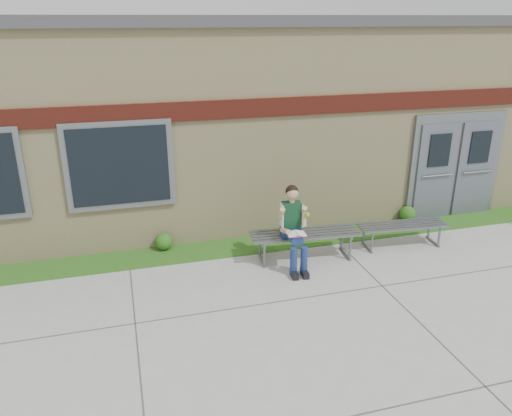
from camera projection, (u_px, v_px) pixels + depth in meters
name	position (u px, v px, depth m)	size (l,w,h in m)	color
ground	(339.00, 311.00, 7.55)	(80.00, 80.00, 0.00)	#9E9E99
grass_strip	(284.00, 241.00, 9.89)	(16.00, 0.80, 0.02)	#2A4D14
school_building	(242.00, 107.00, 12.18)	(16.20, 6.22, 4.20)	beige
bench_left	(305.00, 238.00, 9.08)	(2.03, 0.74, 0.52)	slate
bench_right	(402.00, 229.00, 9.60)	(1.76, 0.62, 0.45)	slate
girl	(294.00, 226.00, 8.67)	(0.51, 0.87, 1.46)	navy
shrub_mid	(164.00, 241.00, 9.46)	(0.33, 0.33, 0.33)	#2A4D14
shrub_east	(407.00, 214.00, 10.78)	(0.34, 0.34, 0.34)	#2A4D14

